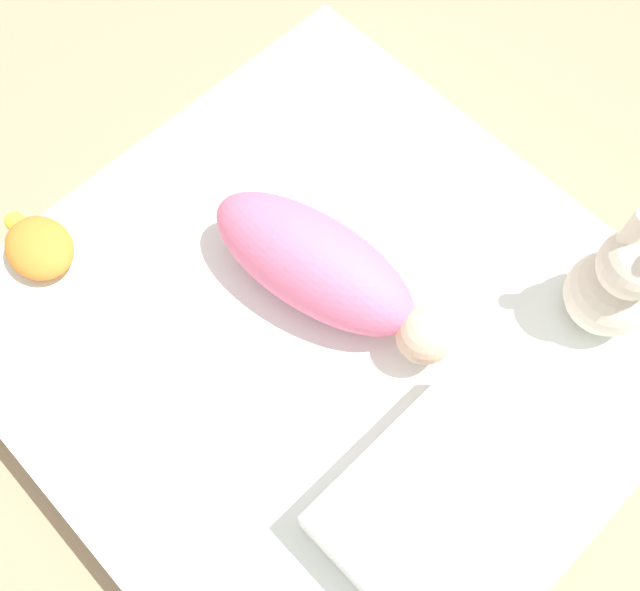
{
  "coord_description": "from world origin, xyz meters",
  "views": [
    {
      "loc": [
        -0.34,
        0.34,
        1.4
      ],
      "look_at": [
        0.04,
        -0.02,
        0.18
      ],
      "focal_mm": 42.0,
      "sensor_mm": 36.0,
      "label": 1
    }
  ],
  "objects": [
    {
      "name": "swaddled_baby",
      "position": [
        0.07,
        -0.05,
        0.22
      ],
      "size": [
        0.5,
        0.25,
        0.17
      ],
      "rotation": [
        0.0,
        0.0,
        3.34
      ],
      "color": "pink",
      "rests_on": "bed_mattress"
    },
    {
      "name": "ground_plane",
      "position": [
        0.0,
        0.0,
        0.0
      ],
      "size": [
        12.0,
        12.0,
        0.0
      ],
      "primitive_type": "plane",
      "color": "#9E8466"
    },
    {
      "name": "bunny_plush",
      "position": [
        -0.31,
        -0.38,
        0.25
      ],
      "size": [
        0.15,
        0.15,
        0.31
      ],
      "color": "beige",
      "rests_on": "bed_mattress"
    },
    {
      "name": "bed_mattress",
      "position": [
        0.0,
        0.0,
        0.06
      ],
      "size": [
        1.12,
        1.08,
        0.13
      ],
      "color": "white",
      "rests_on": "ground_plane"
    },
    {
      "name": "turtle_plush",
      "position": [
        0.48,
        0.28,
        0.16
      ],
      "size": [
        0.17,
        0.12,
        0.07
      ],
      "color": "orange",
      "rests_on": "bed_mattress"
    },
    {
      "name": "pillow",
      "position": [
        -0.38,
        0.1,
        0.19
      ],
      "size": [
        0.32,
        0.35,
        0.12
      ],
      "color": "white",
      "rests_on": "bed_mattress"
    }
  ]
}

